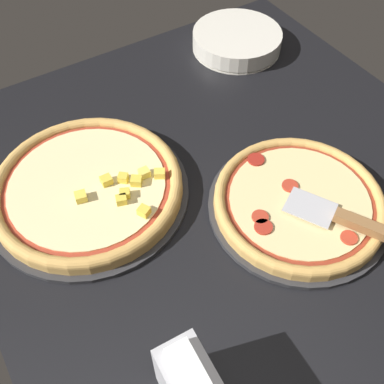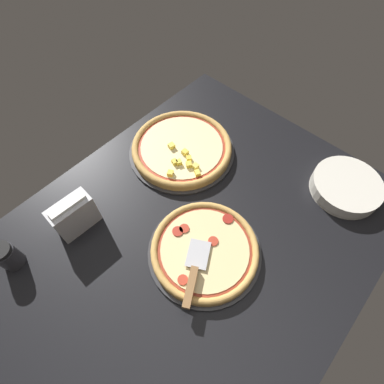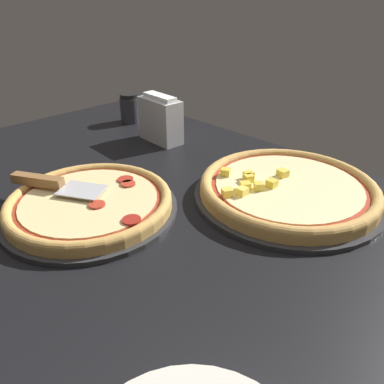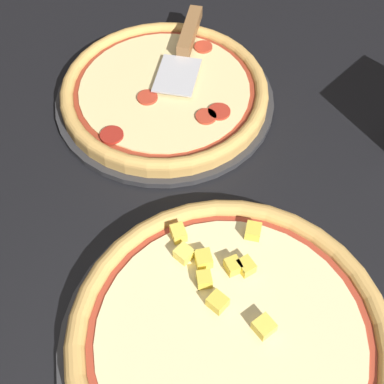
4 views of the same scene
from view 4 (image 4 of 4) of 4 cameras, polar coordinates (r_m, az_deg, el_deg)
ground_plane at (r=86.61cm, az=0.39°, el=6.36°), size 134.21×102.86×3.60cm
pizza_pan_front at (r=88.66cm, az=-2.90°, el=9.82°), size 35.47×35.47×1.00cm
pizza_front at (r=87.35cm, az=-2.94°, el=10.69°), size 33.34×33.34×2.76cm
pizza_pan_back at (r=65.85cm, az=4.00°, el=-15.91°), size 40.51×40.51×1.00cm
pizza_back at (r=63.95cm, az=4.09°, el=-15.22°), size 38.07×38.07×3.92cm
serving_spatula at (r=93.44cm, az=-0.51°, el=15.93°), size 20.08×13.92×2.00cm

